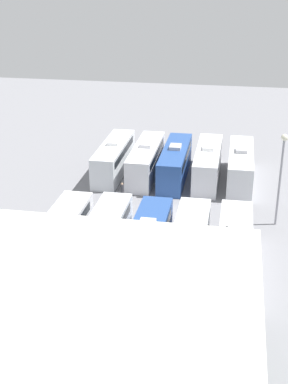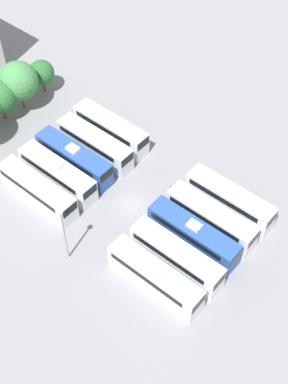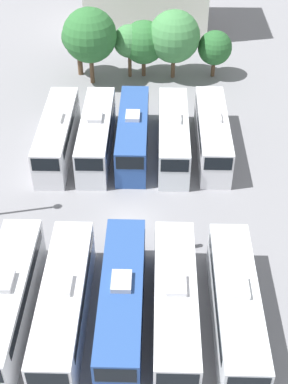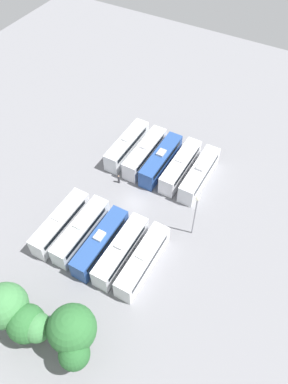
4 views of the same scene
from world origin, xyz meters
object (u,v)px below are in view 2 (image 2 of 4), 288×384
tree_5 (42,73)px  tree_3 (0,96)px  bus_6 (57,174)px  bus_0 (155,277)px  bus_4 (230,199)px  bus_9 (111,129)px  bus_1 (176,256)px  bus_3 (211,218)px  bus_7 (74,158)px  bus_5 (37,190)px  light_pole (63,227)px  tree_4 (18,81)px  worker_person (172,189)px  bus_8 (95,144)px  bus_2 (193,234)px

tree_5 → tree_3: bearing=-179.4°
bus_6 → tree_5: bearing=52.3°
bus_0 → bus_6: (3.65, 18.46, 0.00)m
bus_4 → bus_9: (-0.01, 18.93, 0.00)m
bus_0 → tree_5: 36.43m
bus_6 → bus_1: bearing=-90.5°
bus_0 → bus_3: bearing=0.1°
bus_0 → bus_7: bearing=70.0°
bus_6 → bus_9: size_ratio=1.00×
bus_5 → bus_7: (6.62, 0.40, 0.00)m
bus_0 → bus_1: bearing=-2.2°
bus_1 → tree_3: size_ratio=1.83×
bus_9 → tree_3: size_ratio=1.83×
bus_5 → bus_6: same height
bus_4 → bus_6: 21.16m
bus_4 → tree_3: 33.85m
light_pole → tree_4: bearing=58.8°
worker_person → tree_4: (-0.82, 26.19, 3.87)m
bus_3 → bus_6: (-6.54, 18.45, 0.00)m
bus_6 → worker_person: 14.23m
bus_6 → bus_3: bearing=-70.5°
light_pole → tree_3: light_pole is taller
bus_7 → worker_person: size_ratio=6.64×
bus_8 → tree_5: 15.43m
bus_0 → bus_1: (3.48, -0.14, 0.00)m
bus_4 → bus_0: bearing=179.6°
bus_4 → bus_8: (-3.43, 18.61, 0.00)m
bus_6 → bus_7: (3.19, 0.30, 0.00)m
bus_3 → bus_9: same height
bus_0 → bus_2: same height
bus_8 → bus_6: bearing=-179.6°
light_pole → tree_4: (13.92, 23.02, -1.00)m
bus_5 → bus_9: (13.58, 0.47, 0.00)m
bus_0 → tree_3: (7.40, 33.08, 2.00)m
worker_person → tree_4: tree_4 is taller
bus_2 → tree_4: (3.63, 32.58, 2.80)m
bus_0 → bus_9: bearing=53.8°
bus_1 → light_pole: bearing=124.5°
bus_6 → worker_person: size_ratio=6.64×
bus_5 → tree_4: bearing=54.3°
bus_2 → bus_7: 18.56m
bus_7 → tree_4: bearing=75.0°
bus_5 → tree_3: bearing=64.0°
bus_4 → bus_5: same height
bus_1 → bus_2: same height
bus_0 → tree_4: bearing=72.1°
bus_3 → tree_5: size_ratio=2.20×
bus_1 → tree_3: 33.51m
bus_2 → worker_person: bearing=55.2°
bus_9 → tree_3: tree_3 is taller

